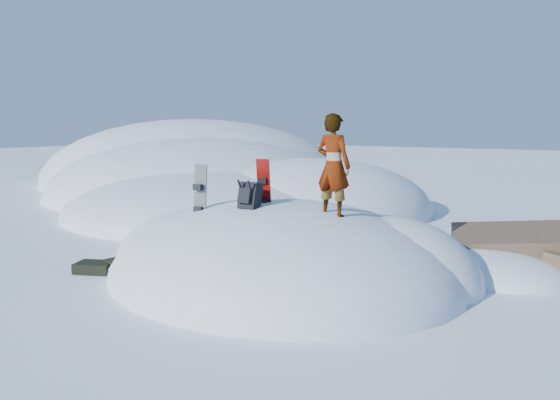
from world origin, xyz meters
The scene contains 9 objects.
ground centered at (0.00, 0.00, 0.00)m, with size 120.00×120.00×0.00m, color white.
snow_mound centered at (-0.17, 0.24, 0.00)m, with size 8.00×6.00×3.00m.
snow_ridge centered at (-10.43, 9.85, 0.00)m, with size 21.50×18.50×6.40m.
rock_outcrop centered at (3.72, 3.01, 0.01)m, with size 4.68×4.41×1.68m.
snowboard_red centered at (-0.22, -0.23, 1.65)m, with size 0.30×0.27×1.35m.
snowboard_dark centered at (-1.31, -0.81, 1.49)m, with size 0.28×0.21×1.42m.
backpack centered at (-0.20, -0.72, 1.66)m, with size 0.36×0.43×0.58m.
gear_pile centered at (-3.25, -1.67, 0.13)m, with size 0.98×0.77×0.25m.
person centered at (1.21, -0.20, 2.22)m, with size 0.66×0.43×1.80m, color slate.
Camera 1 is at (5.55, -8.55, 2.93)m, focal length 35.00 mm.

